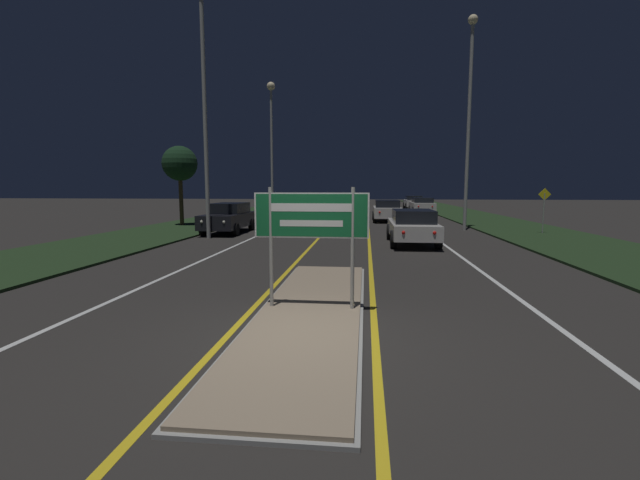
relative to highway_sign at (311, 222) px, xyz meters
The scene contains 23 objects.
ground_plane 2.21m from the highway_sign, 90.00° to the right, with size 160.00×160.00×0.00m, color #282623.
median_island 1.66m from the highway_sign, 90.00° to the left, with size 1.92×8.38×0.10m.
verge_left 20.94m from the highway_sign, 117.08° to the left, with size 5.00×100.00×0.08m.
verge_right 20.94m from the highway_sign, 62.92° to the left, with size 5.00×100.00×0.08m.
centre_line_yellow_left 23.67m from the highway_sign, 92.80° to the left, with size 0.12×70.00×0.01m.
centre_line_yellow_right 23.67m from the highway_sign, 87.20° to the left, with size 0.12×70.00×0.01m.
lane_line_white_left 24.01m from the highway_sign, 100.10° to the left, with size 0.12×70.00×0.01m.
lane_line_white_right 24.01m from the highway_sign, 79.90° to the left, with size 0.12×70.00×0.01m.
edge_line_white_left 24.72m from the highway_sign, 106.98° to the left, with size 0.10×70.00×0.01m.
edge_line_white_right 24.72m from the highway_sign, 73.02° to the left, with size 0.10×70.00×0.01m.
highway_sign is the anchor object (origin of this frame).
streetlight_left_near 14.05m from the highway_sign, 118.92° to the left, with size 0.58×0.58×11.45m.
streetlight_left_far 25.97m from the highway_sign, 103.98° to the left, with size 0.62×0.62×10.13m.
streetlight_right_near 18.20m from the highway_sign, 68.60° to the left, with size 0.51×0.51×11.17m.
car_receding_0 10.51m from the highway_sign, 73.93° to the left, with size 1.91×4.65×1.42m.
car_receding_1 22.14m from the highway_sign, 83.66° to the left, with size 1.94×4.35×1.47m.
car_receding_2 30.96m from the highway_sign, 79.08° to the left, with size 1.94×4.79×1.45m.
car_receding_3 39.09m from the highway_sign, 81.11° to the left, with size 1.90×4.30×1.47m.
car_approaching_0 14.99m from the highway_sign, 113.77° to the left, with size 1.86×4.67×1.53m.
car_approaching_1 29.63m from the highway_sign, 95.15° to the left, with size 1.94×4.56×1.36m.
car_approaching_2 43.31m from the highway_sign, 93.59° to the left, with size 1.85×4.09×1.42m.
warning_sign 17.35m from the highway_sign, 56.00° to the left, with size 0.60×0.06×2.21m.
roadside_palm_left 19.76m from the highway_sign, 120.57° to the left, with size 2.06×2.06×4.69m.
Camera 1 is at (0.98, -6.27, 2.31)m, focal length 24.00 mm.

